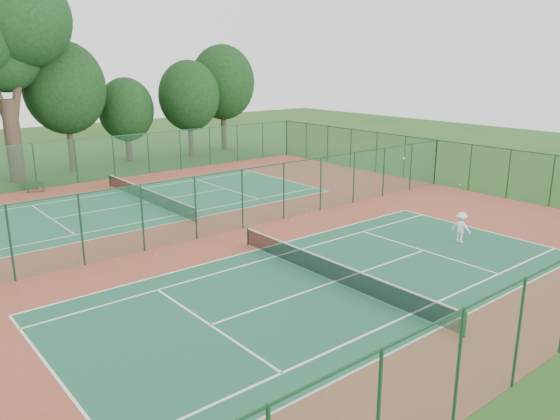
% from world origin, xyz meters
% --- Properties ---
extents(ground, '(120.00, 120.00, 0.00)m').
position_xyz_m(ground, '(0.00, 0.00, 0.00)').
color(ground, '#264E18').
rests_on(ground, ground).
extents(red_pad, '(40.00, 36.00, 0.01)m').
position_xyz_m(red_pad, '(0.00, 0.00, 0.01)').
color(red_pad, brown).
rests_on(red_pad, ground).
extents(court_near, '(23.77, 10.97, 0.01)m').
position_xyz_m(court_near, '(0.00, -9.00, 0.01)').
color(court_near, '#1B573B').
rests_on(court_near, red_pad).
extents(court_far, '(23.77, 10.97, 0.01)m').
position_xyz_m(court_far, '(0.00, 9.00, 0.01)').
color(court_far, '#21694A').
rests_on(court_far, red_pad).
extents(fence_north, '(40.00, 0.09, 3.50)m').
position_xyz_m(fence_north, '(0.00, 18.00, 1.76)').
color(fence_north, '#1A4F31').
rests_on(fence_north, ground).
extents(fence_south, '(40.00, 0.09, 3.50)m').
position_xyz_m(fence_south, '(0.00, -18.00, 1.76)').
color(fence_south, '#1A5030').
rests_on(fence_south, ground).
extents(fence_east, '(0.09, 36.00, 3.50)m').
position_xyz_m(fence_east, '(20.00, 0.00, 1.76)').
color(fence_east, '#194C2E').
rests_on(fence_east, ground).
extents(fence_divider, '(40.00, 0.09, 3.50)m').
position_xyz_m(fence_divider, '(0.00, 0.00, 1.76)').
color(fence_divider, '#184A2B').
rests_on(fence_divider, ground).
extents(tennis_net_near, '(0.10, 12.90, 0.97)m').
position_xyz_m(tennis_net_near, '(0.00, -9.00, 0.54)').
color(tennis_net_near, '#163C1D').
rests_on(tennis_net_near, ground).
extents(tennis_net_far, '(0.10, 12.90, 0.97)m').
position_xyz_m(tennis_net_far, '(0.00, 9.00, 0.54)').
color(tennis_net_far, '#143921').
rests_on(tennis_net_far, ground).
extents(player_near, '(0.74, 1.13, 1.64)m').
position_xyz_m(player_near, '(9.01, -9.42, 0.84)').
color(player_near, white).
rests_on(player_near, court_near).
extents(bench, '(1.36, 0.82, 0.81)m').
position_xyz_m(bench, '(-5.03, 17.04, 0.43)').
color(bench, '#133619').
rests_on(bench, red_pad).
extents(stray_ball_a, '(0.07, 0.07, 0.07)m').
position_xyz_m(stray_ball_a, '(4.75, -0.64, 0.05)').
color(stray_ball_a, '#D4E334').
rests_on(stray_ball_a, red_pad).
extents(stray_ball_b, '(0.08, 0.08, 0.08)m').
position_xyz_m(stray_ball_b, '(6.15, -0.37, 0.05)').
color(stray_ball_b, '#CBEC37').
rests_on(stray_ball_b, red_pad).
extents(stray_ball_c, '(0.07, 0.07, 0.07)m').
position_xyz_m(stray_ball_c, '(-4.40, -0.85, 0.04)').
color(stray_ball_c, '#BECF30').
rests_on(stray_ball_c, red_pad).
extents(big_tree, '(10.51, 7.69, 16.14)m').
position_xyz_m(big_tree, '(-4.85, 21.98, 11.43)').
color(big_tree, '#37281E').
rests_on(big_tree, ground).
extents(evergreen_row, '(39.00, 5.00, 12.00)m').
position_xyz_m(evergreen_row, '(0.50, 24.25, 0.00)').
color(evergreen_row, black).
rests_on(evergreen_row, ground).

